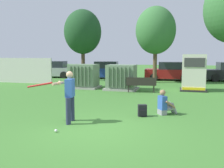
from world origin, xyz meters
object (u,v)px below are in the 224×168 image
object	(u,v)px
generator_enclosure	(194,73)
parked_car_right_of_center	(169,72)
parked_car_left_of_center	(105,70)
seated_spectator	(165,105)
batter	(68,94)
parked_car_leftmost	(54,70)
sports_ball	(56,131)
transformer_mid_west	(122,78)
backpack	(142,111)
transformer_west	(84,76)
park_bench	(141,84)

from	to	relation	value
generator_enclosure	parked_car_right_of_center	xyz separation A→B (m)	(-1.73, 6.31, -0.38)
parked_car_left_of_center	parked_car_right_of_center	xyz separation A→B (m)	(5.98, -0.08, 0.00)
generator_enclosure	seated_spectator	world-z (taller)	generator_enclosure
batter	parked_car_leftmost	world-z (taller)	batter
parked_car_left_of_center	sports_ball	bearing A→B (deg)	-78.36
batter	parked_car_right_of_center	world-z (taller)	batter
transformer_mid_west	sports_ball	world-z (taller)	transformer_mid_west
backpack	parked_car_right_of_center	distance (m)	13.76
sports_ball	parked_car_left_of_center	xyz separation A→B (m)	(-3.38, 16.40, 0.71)
parked_car_left_of_center	transformer_west	bearing A→B (deg)	-85.42
sports_ball	seated_spectator	size ratio (longest dim) A/B	0.09
transformer_mid_west	backpack	bearing A→B (deg)	-70.71
batter	park_bench	bearing A→B (deg)	79.51
transformer_west	park_bench	bearing A→B (deg)	-13.46
park_bench	parked_car_leftmost	distance (m)	12.54
batter	backpack	world-z (taller)	batter
generator_enclosure	sports_ball	bearing A→B (deg)	-113.42
backpack	parked_car_right_of_center	world-z (taller)	parked_car_right_of_center
batter	parked_car_leftmost	bearing A→B (deg)	119.67
transformer_west	backpack	distance (m)	8.50
transformer_mid_west	parked_car_right_of_center	size ratio (longest dim) A/B	0.49
batter	seated_spectator	xyz separation A→B (m)	(3.07, 2.02, -0.60)
park_bench	parked_car_left_of_center	bearing A→B (deg)	120.28
sports_ball	generator_enclosure	bearing A→B (deg)	66.58
transformer_mid_west	backpack	distance (m)	7.11
sports_ball	parked_car_left_of_center	bearing A→B (deg)	101.64
generator_enclosure	parked_car_left_of_center	bearing A→B (deg)	140.38
parked_car_leftmost	parked_car_left_of_center	size ratio (longest dim) A/B	1.00
seated_spectator	backpack	size ratio (longest dim) A/B	2.19
transformer_west	seated_spectator	size ratio (longest dim) A/B	2.18
parked_car_leftmost	parked_car_left_of_center	xyz separation A→B (m)	(5.27, 0.28, 0.00)
batter	sports_ball	distance (m)	1.44
sports_ball	transformer_mid_west	bearing A→B (deg)	90.89
transformer_mid_west	generator_enclosure	xyz separation A→B (m)	(4.48, 0.75, 0.35)
sports_ball	batter	bearing A→B (deg)	94.83
transformer_mid_west	park_bench	size ratio (longest dim) A/B	1.14
park_bench	seated_spectator	world-z (taller)	seated_spectator
parked_car_leftmost	park_bench	bearing A→B (deg)	-37.75
sports_ball	parked_car_leftmost	world-z (taller)	parked_car_leftmost
transformer_mid_west	parked_car_right_of_center	xyz separation A→B (m)	(2.75, 7.06, -0.04)
transformer_mid_west	parked_car_leftmost	xyz separation A→B (m)	(-8.50, 6.85, -0.04)
batter	parked_car_left_of_center	world-z (taller)	batter
transformer_west	parked_car_leftmost	size ratio (longest dim) A/B	0.48
transformer_mid_west	parked_car_leftmost	world-z (taller)	same
backpack	parked_car_left_of_center	bearing A→B (deg)	111.97
transformer_west	parked_car_left_of_center	xyz separation A→B (m)	(-0.56, 6.98, -0.04)
sports_ball	parked_car_leftmost	xyz separation A→B (m)	(-8.65, 16.12, 0.71)
park_bench	parked_car_right_of_center	xyz separation A→B (m)	(1.34, 7.88, 0.22)
generator_enclosure	sports_ball	world-z (taller)	generator_enclosure
transformer_west	batter	bearing A→B (deg)	-71.85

